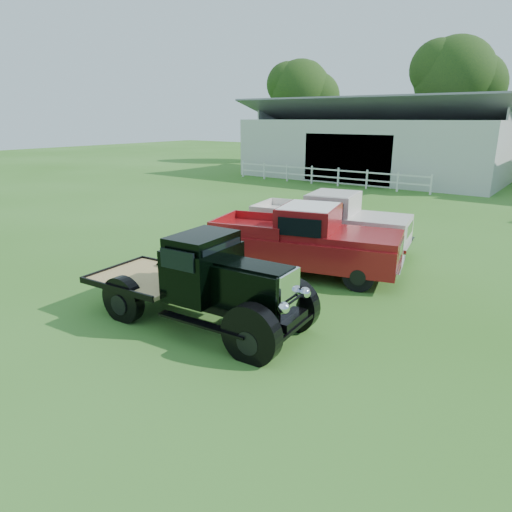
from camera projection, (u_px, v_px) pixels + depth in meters
The scene contains 8 objects.
ground at pixel (219, 308), 10.86m from camera, with size 120.00×120.00×0.00m, color #316A19.
shed_left at pixel (377, 139), 34.00m from camera, with size 18.80×10.20×5.60m, color #B2B3AC, non-canonical shape.
fence_rail at pixel (325, 176), 30.61m from camera, with size 14.20×0.16×1.20m, color white, non-canonical shape.
tree_a at pixel (300, 108), 44.94m from camera, with size 6.30×6.30×10.50m, color black, non-canonical shape.
tree_b at pixel (452, 100), 37.58m from camera, with size 6.90×6.90×11.50m, color black, non-canonical shape.
vintage_flatbed at pixel (200, 279), 9.82m from camera, with size 5.14×2.04×2.04m, color black, non-canonical shape.
red_pickup at pixel (304, 239), 13.07m from camera, with size 5.53×2.13×2.02m, color maroon, non-canonical shape.
white_pickup at pixel (329, 223), 15.23m from camera, with size 5.34×2.07×1.96m, color beige, non-canonical shape.
Camera 1 is at (6.68, -7.52, 4.36)m, focal length 32.00 mm.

